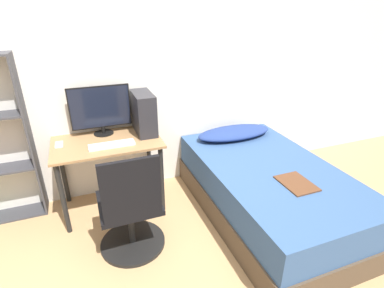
# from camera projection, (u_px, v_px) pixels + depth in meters

# --- Properties ---
(ground_plane) EXTENTS (14.00, 14.00, 0.00)m
(ground_plane) POSITION_uv_depth(u_px,v_px,m) (177.00, 279.00, 2.25)
(ground_plane) COLOR tan
(wall_back) EXTENTS (8.00, 0.05, 2.50)m
(wall_back) POSITION_uv_depth(u_px,v_px,m) (128.00, 75.00, 2.94)
(wall_back) COLOR silver
(wall_back) RESTS_ON ground_plane
(desk) EXTENTS (0.98, 0.61, 0.72)m
(desk) POSITION_uv_depth(u_px,v_px,m) (108.00, 152.00, 2.84)
(desk) COLOR #997047
(desk) RESTS_ON ground_plane
(office_chair) EXTENTS (0.55, 0.55, 0.93)m
(office_chair) POSITION_uv_depth(u_px,v_px,m) (131.00, 215.00, 2.39)
(office_chair) COLOR black
(office_chair) RESTS_ON ground_plane
(bed) EXTENTS (1.13, 1.94, 0.53)m
(bed) POSITION_uv_depth(u_px,v_px,m) (268.00, 191.00, 2.87)
(bed) COLOR #4C3D2D
(bed) RESTS_ON ground_plane
(pillow) EXTENTS (0.86, 0.36, 0.11)m
(pillow) POSITION_uv_depth(u_px,v_px,m) (234.00, 133.00, 3.33)
(pillow) COLOR navy
(pillow) RESTS_ON bed
(magazine) EXTENTS (0.24, 0.32, 0.01)m
(magazine) POSITION_uv_depth(u_px,v_px,m) (296.00, 183.00, 2.48)
(magazine) COLOR #56331E
(magazine) RESTS_ON bed
(monitor) EXTENTS (0.57, 0.19, 0.48)m
(monitor) POSITION_uv_depth(u_px,v_px,m) (101.00, 109.00, 2.85)
(monitor) COLOR black
(monitor) RESTS_ON desk
(keyboard) EXTENTS (0.41, 0.12, 0.02)m
(keyboard) POSITION_uv_depth(u_px,v_px,m) (112.00, 145.00, 2.69)
(keyboard) COLOR silver
(keyboard) RESTS_ON desk
(pc_tower) EXTENTS (0.18, 0.39, 0.40)m
(pc_tower) POSITION_uv_depth(u_px,v_px,m) (144.00, 113.00, 2.90)
(pc_tower) COLOR #232328
(pc_tower) RESTS_ON desk
(phone) EXTENTS (0.07, 0.14, 0.01)m
(phone) POSITION_uv_depth(u_px,v_px,m) (59.00, 145.00, 2.71)
(phone) COLOR #B7B7BC
(phone) RESTS_ON desk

